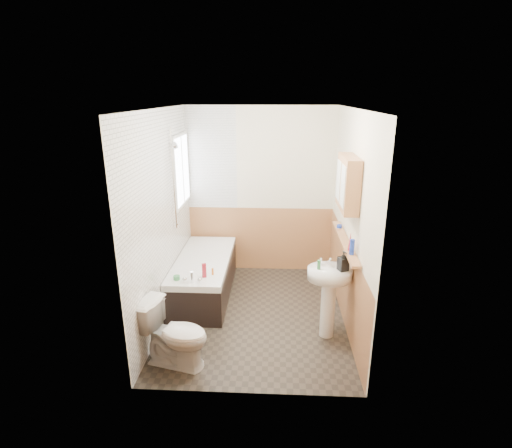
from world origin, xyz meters
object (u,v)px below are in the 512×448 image
at_px(sink, 329,288).
at_px(medicine_cabinet, 348,183).
at_px(pine_shelf, 345,242).
at_px(bathtub, 204,275).
at_px(toilet, 175,334).

bearing_deg(sink, medicine_cabinet, 63.48).
bearing_deg(pine_shelf, bathtub, 162.14).
xyz_separation_m(sink, medicine_cabinet, (0.17, 0.26, 1.13)).
height_order(bathtub, medicine_cabinet, medicine_cabinet).
xyz_separation_m(toilet, medicine_cabinet, (1.77, 0.85, 1.39)).
distance_m(toilet, pine_shelf, 2.14).
bearing_deg(pine_shelf, toilet, -152.84).
xyz_separation_m(bathtub, medicine_cabinet, (1.74, -0.64, 1.45)).
height_order(toilet, pine_shelf, pine_shelf).
height_order(pine_shelf, medicine_cabinet, medicine_cabinet).
xyz_separation_m(sink, pine_shelf, (0.20, 0.34, 0.43)).
bearing_deg(toilet, sink, -55.46).
xyz_separation_m(bathtub, sink, (1.57, -0.91, 0.32)).
bearing_deg(bathtub, toilet, -91.15).
bearing_deg(medicine_cabinet, sink, -123.12).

